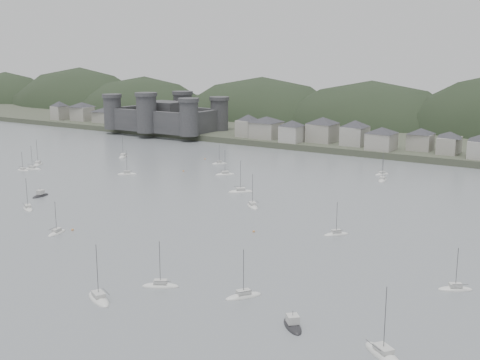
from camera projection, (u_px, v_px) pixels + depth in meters
The scene contains 9 objects.
ground at pixel (58, 264), 136.07m from camera, with size 900.00×900.00×0.00m, color slate.
far_shore_land at pixel (432, 126), 377.03m from camera, with size 900.00×250.00×3.00m, color #383D2D.
forested_ridge at pixel (427, 152), 356.18m from camera, with size 851.55×103.94×102.57m.
castle at pixel (165, 116), 345.15m from camera, with size 66.00×43.00×20.00m.
waterfront_town at pixel (478, 143), 257.09m from camera, with size 451.48×28.46×12.92m.
moored_fleet at pixel (257, 209), 182.26m from camera, with size 239.44×153.07×13.06m.
motor_launch_near at pixel (293, 325), 104.94m from camera, with size 6.85×6.87×3.72m.
motor_launch_far at pixel (40, 195), 199.48m from camera, with size 3.37×7.19×3.67m.
mooring_buoys at pixel (146, 192), 204.83m from camera, with size 90.29×107.91×0.70m.
Camera 1 is at (105.13, -85.43, 47.05)m, focal length 45.08 mm.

